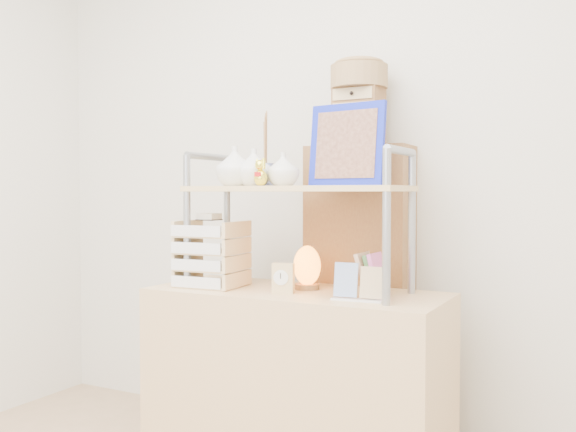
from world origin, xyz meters
name	(u,v)px	position (x,y,z in m)	size (l,w,h in m)	color
room_shell	(169,1)	(0.00, 0.39, 1.69)	(3.42, 3.41, 2.61)	silver
desk	(296,383)	(0.00, 1.20, 0.38)	(1.20, 0.50, 0.75)	tan
cabinet	(360,298)	(0.13, 1.57, 0.68)	(0.45, 0.24, 1.35)	brown
hutch	(284,180)	(-0.06, 1.21, 1.20)	(0.90, 0.34, 0.75)	gray
letter_tray	(210,257)	(-0.38, 1.14, 0.87)	(0.27, 0.26, 0.31)	#D5B580
salt_lamp	(307,267)	(0.02, 1.25, 0.84)	(0.12, 0.11, 0.18)	brown
desk_clock	(283,278)	(-0.01, 1.11, 0.81)	(0.09, 0.06, 0.12)	tan
postcard_stand	(358,290)	(0.31, 1.09, 0.79)	(0.20, 0.07, 0.14)	white
drawer_chest	(359,117)	(0.13, 1.55, 1.48)	(0.20, 0.16, 0.25)	brown
woven_basket	(359,77)	(0.13, 1.55, 1.65)	(0.25, 0.25, 0.10)	olive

